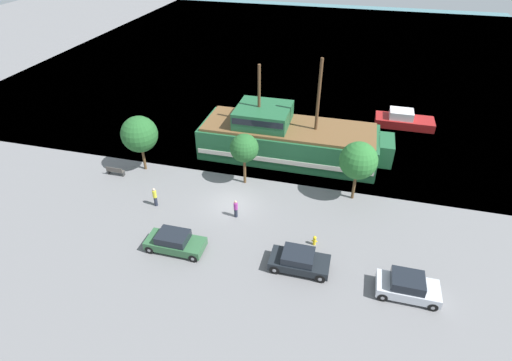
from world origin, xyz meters
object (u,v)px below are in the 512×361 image
parked_car_curb_rear (408,286)px  fire_hydrant (314,240)px  moored_boat_dockside (404,120)px  pedestrian_walking_far (155,197)px  parked_car_curb_front (299,261)px  pirate_ship (287,139)px  parked_car_curb_mid (175,242)px  pedestrian_walking_near (236,209)px  bench_promenade_east (115,171)px

parked_car_curb_rear → fire_hydrant: size_ratio=4.98×
moored_boat_dockside → pedestrian_walking_far: bearing=-135.0°
parked_car_curb_front → pedestrian_walking_far: pedestrian_walking_far is taller
pirate_ship → pedestrian_walking_far: (-8.81, -10.51, -1.01)m
pirate_ship → fire_hydrant: pirate_ship is taller
parked_car_curb_mid → parked_car_curb_front: bearing=2.8°
moored_boat_dockside → pedestrian_walking_near: bearing=-124.0°
fire_hydrant → bench_promenade_east: 19.25m
parked_car_curb_rear → fire_hydrant: 6.91m
pirate_ship → bench_promenade_east: size_ratio=11.17×
bench_promenade_east → pedestrian_walking_near: size_ratio=1.04×
pedestrian_walking_near → parked_car_curb_front: bearing=-36.1°
parked_car_curb_front → pedestrian_walking_far: (-12.42, 3.88, 0.16)m
pedestrian_walking_far → moored_boat_dockside: bearing=45.0°
bench_promenade_east → moored_boat_dockside: bearing=33.4°
fire_hydrant → bench_promenade_east: bearing=166.5°
fire_hydrant → parked_car_curb_mid: bearing=-162.6°
moored_boat_dockside → bench_promenade_east: 30.80m
parked_car_curb_front → fire_hydrant: bearing=74.3°
parked_car_curb_front → fire_hydrant: size_ratio=5.21×
fire_hydrant → pedestrian_walking_near: pedestrian_walking_near is taller
bench_promenade_east → pedestrian_walking_near: pedestrian_walking_near is taller
pedestrian_walking_near → pedestrian_walking_far: bearing=-177.7°
parked_car_curb_front → pedestrian_walking_far: size_ratio=2.37×
parked_car_curb_front → pedestrian_walking_far: bearing=162.7°
moored_boat_dockside → bench_promenade_east: bearing=-146.6°
moored_boat_dockside → parked_car_curb_front: (-7.70, -24.01, 0.03)m
pedestrian_walking_near → bench_promenade_east: bearing=166.7°
parked_car_curb_rear → fire_hydrant: (-6.18, 3.07, -0.33)m
bench_promenade_east → pedestrian_walking_near: bearing=-13.3°
moored_boat_dockside → pedestrian_walking_near: moored_boat_dockside is taller
pirate_ship → parked_car_curb_front: (3.61, -14.39, -1.17)m
parked_car_curb_front → fire_hydrant: parked_car_curb_front is taller
moored_boat_dockside → pedestrian_walking_near: size_ratio=4.04×
fire_hydrant → pedestrian_walking_near: bearing=166.0°
fire_hydrant → bench_promenade_east: bench_promenade_east is taller
moored_boat_dockside → parked_car_curb_mid: moored_boat_dockside is taller
bench_promenade_east → pedestrian_walking_near: 12.66m
pedestrian_walking_far → bench_promenade_east: bearing=150.4°
parked_car_curb_front → pedestrian_walking_near: 7.03m
pirate_ship → fire_hydrant: bearing=-69.9°
pedestrian_walking_near → pirate_ship: bearing=78.6°
parked_car_curb_rear → pirate_ship: bearing=125.2°
pirate_ship → pedestrian_walking_far: 13.75m
parked_car_curb_rear → fire_hydrant: parked_car_curb_rear is taller
parked_car_curb_mid → bench_promenade_east: (-9.22, 7.47, -0.27)m
pirate_ship → bench_promenade_east: 16.22m
parked_car_curb_front → parked_car_curb_mid: 8.80m
moored_boat_dockside → fire_hydrant: bearing=-108.0°
parked_car_curb_rear → pedestrian_walking_far: size_ratio=2.26×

